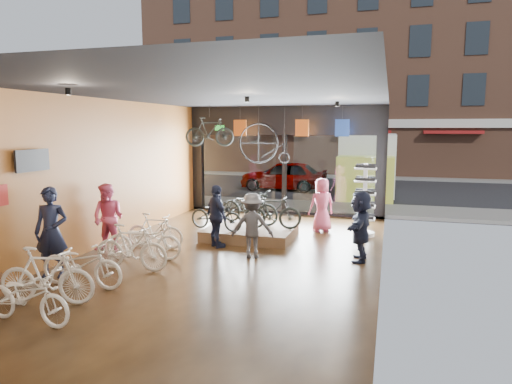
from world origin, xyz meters
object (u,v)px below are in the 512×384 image
at_px(customer_1, 108,218).
at_px(display_bike_mid, 272,212).
at_px(customer_2, 217,216).
at_px(display_platform, 250,233).
at_px(street_car, 284,175).
at_px(customer_0, 51,232).
at_px(display_bike_left, 216,215).
at_px(floor_bike_2, 82,264).
at_px(customer_3, 252,226).
at_px(penny_farthing, 267,145).
at_px(customer_5, 360,226).
at_px(floor_bike_1, 46,276).
at_px(customer_4, 322,205).
at_px(hung_bike, 210,132).
at_px(floor_bike_0, 27,297).
at_px(floor_bike_3, 131,247).
at_px(floor_bike_4, 144,240).
at_px(sunglasses_rack, 365,200).
at_px(box_truck, 368,166).
at_px(floor_bike_5, 155,231).
at_px(display_bike_right, 249,207).

bearing_deg(customer_1, display_bike_mid, 34.86).
bearing_deg(customer_2, display_platform, -72.91).
relative_size(street_car, customer_0, 2.27).
bearing_deg(street_car, customer_0, -6.44).
height_order(display_bike_left, customer_1, customer_1).
relative_size(floor_bike_2, customer_3, 1.14).
xyz_separation_m(display_bike_mid, penny_farthing, (-0.89, 2.68, 1.72)).
bearing_deg(customer_0, customer_5, 10.94).
xyz_separation_m(floor_bike_1, customer_2, (1.44, 4.42, 0.30)).
distance_m(customer_4, hung_bike, 4.43).
xyz_separation_m(customer_0, customer_3, (3.53, 2.52, -0.17)).
xyz_separation_m(floor_bike_0, floor_bike_3, (0.11, 2.84, 0.07)).
bearing_deg(floor_bike_0, floor_bike_4, 4.47).
xyz_separation_m(street_car, customer_2, (0.78, -11.10, 0.09)).
xyz_separation_m(floor_bike_0, sunglasses_rack, (4.74, 7.52, 0.60)).
height_order(box_truck, display_platform, box_truck).
bearing_deg(floor_bike_4, customer_4, -51.70).
height_order(floor_bike_1, customer_3, customer_3).
xyz_separation_m(display_bike_left, customer_2, (0.26, -0.62, 0.09)).
bearing_deg(floor_bike_3, display_bike_left, -17.90).
height_order(floor_bike_4, display_platform, floor_bike_4).
distance_m(floor_bike_0, customer_1, 4.17).
distance_m(floor_bike_1, penny_farthing, 8.68).
bearing_deg(display_platform, customer_2, -115.46).
height_order(floor_bike_2, customer_3, customer_3).
height_order(floor_bike_1, display_bike_left, display_bike_left).
relative_size(floor_bike_0, customer_2, 1.02).
bearing_deg(display_platform, customer_5, -23.47).
bearing_deg(floor_bike_1, hung_bike, -11.94).
xyz_separation_m(customer_0, customer_4, (4.71, 5.73, -0.14)).
bearing_deg(customer_1, street_car, 83.99).
distance_m(floor_bike_5, display_bike_right, 2.89).
bearing_deg(display_platform, display_bike_mid, 2.20).
height_order(display_bike_mid, customer_3, customer_3).
bearing_deg(customer_5, customer_0, -63.13).
distance_m(display_bike_right, customer_5, 3.75).
bearing_deg(sunglasses_rack, floor_bike_0, -128.16).
xyz_separation_m(floor_bike_3, display_bike_mid, (2.24, 3.48, 0.27)).
xyz_separation_m(display_bike_right, customer_1, (-2.74, -2.86, 0.06)).
height_order(street_car, display_bike_left, street_car).
xyz_separation_m(floor_bike_3, customer_1, (-1.32, 1.13, 0.35)).
relative_size(customer_0, penny_farthing, 1.13).
bearing_deg(display_bike_left, customer_2, -145.89).
xyz_separation_m(customer_3, sunglasses_rack, (2.42, 2.99, 0.26)).
height_order(customer_1, customer_2, customer_1).
distance_m(floor_bike_2, penny_farthing, 7.81).
relative_size(street_car, floor_bike_0, 2.58).
bearing_deg(customer_3, display_bike_left, -52.33).
relative_size(street_car, box_truck, 0.61).
xyz_separation_m(customer_1, customer_5, (6.00, 0.99, -0.04)).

